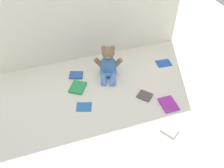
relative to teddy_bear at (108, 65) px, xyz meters
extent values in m
plane|color=silver|center=(-0.05, -0.10, -0.09)|extent=(3.20, 3.20, 0.00)
cube|color=silver|center=(-0.05, 0.28, 0.25)|extent=(1.46, 0.03, 0.70)
ellipsoid|color=#3F72B2|center=(0.00, 0.01, -0.01)|extent=(0.15, 0.13, 0.16)
ellipsoid|color=#598CD1|center=(0.00, 0.00, -0.07)|extent=(0.16, 0.14, 0.06)
sphere|color=#7A6047|center=(0.00, 0.00, 0.11)|extent=(0.12, 0.12, 0.09)
ellipsoid|color=#997C5E|center=(-0.01, -0.03, 0.10)|extent=(0.04, 0.04, 0.03)
sphere|color=#7A6047|center=(-0.03, 0.02, 0.14)|extent=(0.04, 0.04, 0.03)
sphere|color=#7A6047|center=(0.03, 0.00, 0.14)|extent=(0.04, 0.04, 0.03)
cylinder|color=#7A6047|center=(-0.06, 0.03, 0.02)|extent=(0.08, 0.06, 0.09)
cylinder|color=#7A6047|center=(0.06, -0.02, 0.02)|extent=(0.08, 0.06, 0.09)
cylinder|color=#598CD1|center=(-0.06, -0.06, -0.07)|extent=(0.07, 0.10, 0.04)
cylinder|color=#598CD1|center=(0.01, -0.09, -0.07)|extent=(0.07, 0.10, 0.04)
cube|color=#2764A9|center=(-0.25, -0.25, -0.09)|extent=(0.12, 0.10, 0.01)
cube|color=#2F54A4|center=(-0.23, 0.06, -0.09)|extent=(0.12, 0.10, 0.01)
cube|color=#1E4FB2|center=(0.46, -0.01, -0.09)|extent=(0.12, 0.09, 0.01)
cube|color=#524346|center=(0.17, -0.29, -0.09)|extent=(0.12, 0.12, 0.01)
cube|color=#28944D|center=(-0.25, -0.07, -0.09)|extent=(0.14, 0.15, 0.02)
cube|color=white|center=(0.20, -0.59, -0.09)|extent=(0.11, 0.12, 0.01)
cube|color=purple|center=(0.29, -0.41, -0.09)|extent=(0.10, 0.13, 0.01)
camera|label=1|loc=(-0.38, -1.26, 1.08)|focal=37.68mm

